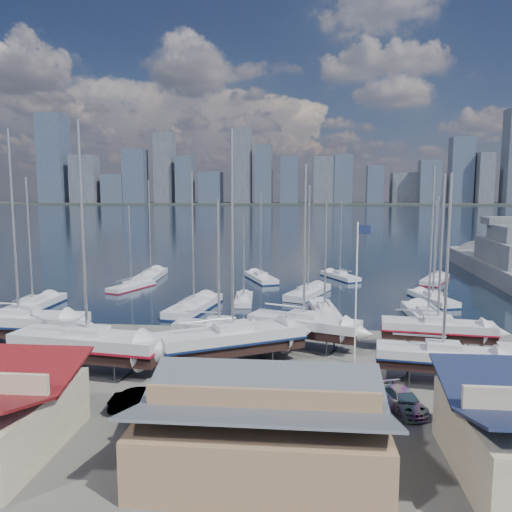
# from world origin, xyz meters

# --- Properties ---
(ground) EXTENTS (1400.00, 1400.00, 0.00)m
(ground) POSITION_xyz_m (0.00, -10.00, 0.00)
(ground) COLOR #605E59
(ground) RESTS_ON ground
(water) EXTENTS (1400.00, 600.00, 0.40)m
(water) POSITION_xyz_m (0.00, 300.00, -0.15)
(water) COLOR #1A2A3D
(water) RESTS_ON ground
(far_shore) EXTENTS (1400.00, 80.00, 2.20)m
(far_shore) POSITION_xyz_m (0.00, 560.00, 1.10)
(far_shore) COLOR #2D332D
(far_shore) RESTS_ON ground
(skyline) EXTENTS (639.14, 43.80, 107.69)m
(skyline) POSITION_xyz_m (-7.83, 553.76, 39.09)
(skyline) COLOR #475166
(skyline) RESTS_ON far_shore
(shed_grey) EXTENTS (12.60, 8.40, 4.17)m
(shed_grey) POSITION_xyz_m (0.00, -26.00, 2.15)
(shed_grey) COLOR #8C6B4C
(shed_grey) RESTS_ON ground
(sailboat_cradle_0) EXTENTS (12.15, 3.90, 19.16)m
(sailboat_cradle_0) POSITION_xyz_m (-23.14, -8.56, 2.24)
(sailboat_cradle_0) COLOR #2D2D33
(sailboat_cradle_0) RESTS_ON ground
(sailboat_cradle_1) EXTENTS (12.29, 5.04, 19.04)m
(sailboat_cradle_1) POSITION_xyz_m (-14.38, -14.08, 2.23)
(sailboat_cradle_1) COLOR #2D2D33
(sailboat_cradle_1) RESTS_ON ground
(sailboat_cradle_2) EXTENTS (8.11, 2.85, 13.22)m
(sailboat_cradle_2) POSITION_xyz_m (-5.30, -7.64, 1.94)
(sailboat_cradle_2) COLOR #2D2D33
(sailboat_cradle_2) RESTS_ON ground
(sailboat_cradle_3) EXTENTS (11.75, 8.41, 18.56)m
(sailboat_cradle_3) POSITION_xyz_m (-3.51, -11.59, 2.20)
(sailboat_cradle_3) COLOR #2D2D33
(sailboat_cradle_3) RESTS_ON ground
(sailboat_cradle_4) EXTENTS (10.27, 6.13, 16.20)m
(sailboat_cradle_4) POSITION_xyz_m (2.10, -6.30, 2.09)
(sailboat_cradle_4) COLOR #2D2D33
(sailboat_cradle_4) RESTS_ON ground
(sailboat_cradle_5) EXTENTS (9.60, 3.95, 15.14)m
(sailboat_cradle_5) POSITION_xyz_m (12.00, -14.07, 2.03)
(sailboat_cradle_5) COLOR #2D2D33
(sailboat_cradle_5) RESTS_ON ground
(sailboat_cradle_6) EXTENTS (9.74, 3.81, 15.37)m
(sailboat_cradle_6) POSITION_xyz_m (13.65, -6.31, 2.04)
(sailboat_cradle_6) COLOR #2D2D33
(sailboat_cradle_6) RESTS_ON ground
(sailboat_moored_0) EXTENTS (3.15, 10.94, 16.31)m
(sailboat_moored_0) POSITION_xyz_m (-29.86, 5.48, 0.31)
(sailboat_moored_0) COLOR black
(sailboat_moored_0) RESTS_ON water
(sailboat_moored_1) EXTENTS (5.09, 8.70, 12.57)m
(sailboat_moored_1) POSITION_xyz_m (-22.54, 18.84, 0.31)
(sailboat_moored_1) COLOR black
(sailboat_moored_1) RESTS_ON water
(sailboat_moored_2) EXTENTS (3.61, 11.07, 16.51)m
(sailboat_moored_2) POSITION_xyz_m (-22.43, 27.73, 0.32)
(sailboat_moored_2) COLOR black
(sailboat_moored_2) RESTS_ON water
(sailboat_moored_3) EXTENTS (5.15, 11.77, 17.03)m
(sailboat_moored_3) POSITION_xyz_m (-10.74, 6.77, 0.31)
(sailboat_moored_3) COLOR black
(sailboat_moored_3) RESTS_ON water
(sailboat_moored_4) EXTENTS (2.68, 7.62, 11.29)m
(sailboat_moored_4) POSITION_xyz_m (-5.43, 11.74, 0.33)
(sailboat_moored_4) COLOR black
(sailboat_moored_4) RESTS_ON water
(sailboat_moored_5) EXTENTS (6.32, 10.06, 14.60)m
(sailboat_moored_5) POSITION_xyz_m (-4.63, 27.65, 0.31)
(sailboat_moored_5) COLOR black
(sailboat_moored_5) RESTS_ON water
(sailboat_moored_6) EXTENTS (3.52, 9.16, 13.35)m
(sailboat_moored_6) POSITION_xyz_m (4.47, 6.36, 0.31)
(sailboat_moored_6) COLOR black
(sailboat_moored_6) RESTS_ON water
(sailboat_moored_7) EXTENTS (6.56, 10.56, 15.47)m
(sailboat_moored_7) POSITION_xyz_m (2.71, 16.48, 0.32)
(sailboat_moored_7) COLOR black
(sailboat_moored_7) RESTS_ON water
(sailboat_moored_8) EXTENTS (6.20, 8.99, 13.19)m
(sailboat_moored_8) POSITION_xyz_m (7.94, 30.57, 0.31)
(sailboat_moored_8) COLOR black
(sailboat_moored_8) RESTS_ON water
(sailboat_moored_9) EXTENTS (3.63, 11.60, 17.35)m
(sailboat_moored_9) POSITION_xyz_m (15.36, 3.86, 0.32)
(sailboat_moored_9) COLOR black
(sailboat_moored_9) RESTS_ON water
(sailboat_moored_10) EXTENTS (4.79, 9.41, 13.55)m
(sailboat_moored_10) POSITION_xyz_m (18.41, 14.24, 0.31)
(sailboat_moored_10) COLOR black
(sailboat_moored_10) RESTS_ON water
(sailboat_moored_11) EXTENTS (6.43, 9.47, 13.88)m
(sailboat_moored_11) POSITION_xyz_m (22.34, 28.61, 0.31)
(sailboat_moored_11) COLOR black
(sailboat_moored_11) RESTS_ON water
(naval_ship_east) EXTENTS (10.45, 49.43, 18.42)m
(naval_ship_east) POSITION_xyz_m (34.53, 31.60, 1.67)
(naval_ship_east) COLOR slate
(naval_ship_east) RESTS_ON water
(car_a) EXTENTS (1.76, 4.22, 1.43)m
(car_a) POSITION_xyz_m (-7.19, -20.79, 0.71)
(car_a) COLOR gray
(car_a) RESTS_ON ground
(car_b) EXTENTS (4.50, 1.85, 1.45)m
(car_b) POSITION_xyz_m (-7.78, -20.63, 0.73)
(car_b) COLOR gray
(car_b) RESTS_ON ground
(car_c) EXTENTS (4.55, 6.40, 1.62)m
(car_c) POSITION_xyz_m (-1.41, -19.51, 0.81)
(car_c) COLOR gray
(car_c) RESTS_ON ground
(car_d) EXTENTS (2.91, 4.76, 1.29)m
(car_d) POSITION_xyz_m (8.42, -18.59, 0.64)
(car_d) COLOR gray
(car_d) RESTS_ON ground
(flagpole) EXTENTS (1.02, 0.12, 11.58)m
(flagpole) POSITION_xyz_m (6.16, -11.28, 6.64)
(flagpole) COLOR white
(flagpole) RESTS_ON ground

